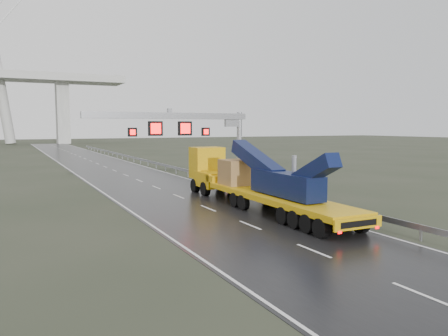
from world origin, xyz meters
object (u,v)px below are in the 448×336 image
heavy_haul_truck (246,179)px  exit_sign_pair (267,174)px  sign_gantry (192,129)px  striped_barrier (229,183)px

heavy_haul_truck → exit_sign_pair: (4.42, 4.00, -0.21)m
heavy_haul_truck → exit_sign_pair: size_ratio=8.68×
sign_gantry → exit_sign_pair: bearing=-31.4°
sign_gantry → striped_barrier: sign_gantry is taller
heavy_haul_truck → striped_barrier: (2.69, 8.09, -1.36)m
sign_gantry → heavy_haul_truck: size_ratio=0.72×
striped_barrier → sign_gantry: bearing=-161.3°
heavy_haul_truck → striped_barrier: 8.64m
sign_gantry → exit_sign_pair: sign_gantry is taller
heavy_haul_truck → exit_sign_pair: bearing=43.0°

